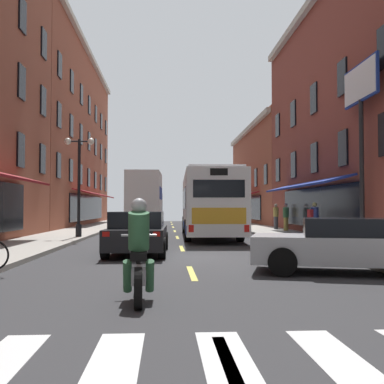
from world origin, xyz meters
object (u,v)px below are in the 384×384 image
at_px(sedan_far, 138,232).
at_px(pedestrian_near, 314,219).
at_px(sedan_near, 351,245).
at_px(sedan_mid, 151,216).
at_px(box_truck, 145,200).
at_px(billboard_sign, 361,105).
at_px(street_lamp_twin, 79,182).
at_px(transit_bus, 209,204).
at_px(pedestrian_far, 276,216).
at_px(motorcycle_rider, 139,256).
at_px(pedestrian_rear, 286,217).

height_order(sedan_far, pedestrian_near, pedestrian_near).
distance_m(sedan_near, pedestrian_near, 10.88).
bearing_deg(sedan_mid, box_truck, -90.69).
distance_m(billboard_sign, street_lamp_twin, 13.05).
xyz_separation_m(transit_bus, pedestrian_far, (5.04, 6.08, -0.74)).
height_order(box_truck, pedestrian_near, box_truck).
distance_m(sedan_far, pedestrian_far, 17.02).
xyz_separation_m(transit_bus, street_lamp_twin, (-6.40, -1.69, 1.05)).
height_order(billboard_sign, sedan_near, billboard_sign).
height_order(box_truck, pedestrian_far, box_truck).
xyz_separation_m(billboard_sign, pedestrian_far, (-0.37, 12.56, -4.57)).
xyz_separation_m(motorcycle_rider, street_lamp_twin, (-3.71, 14.72, 2.07)).
xyz_separation_m(billboard_sign, pedestrian_near, (-0.77, 3.44, -4.55)).
bearing_deg(box_truck, sedan_near, -76.83).
bearing_deg(sedan_near, motorcycle_rider, -149.15).
distance_m(sedan_mid, pedestrian_far, 17.01).
distance_m(sedan_mid, pedestrian_near, 25.13).
relative_size(sedan_mid, sedan_far, 1.04).
distance_m(box_truck, pedestrian_near, 16.63).
bearing_deg(pedestrian_near, street_lamp_twin, -113.37).
xyz_separation_m(sedan_far, motorcycle_rider, (0.46, -7.57, 0.01)).
bearing_deg(pedestrian_rear, billboard_sign, -146.41).
bearing_deg(pedestrian_rear, box_truck, 80.05).
relative_size(sedan_far, pedestrian_far, 2.75).
distance_m(pedestrian_near, street_lamp_twin, 11.26).
height_order(transit_bus, pedestrian_far, transit_bus).
bearing_deg(billboard_sign, box_truck, 117.41).
bearing_deg(billboard_sign, sedan_mid, 108.50).
xyz_separation_m(sedan_mid, street_lamp_twin, (-2.72, -22.36, 2.04)).
xyz_separation_m(sedan_near, street_lamp_twin, (-8.43, 11.91, 2.12)).
xyz_separation_m(sedan_far, pedestrian_far, (8.19, 14.92, 0.29)).
height_order(transit_bus, sedan_mid, transit_bus).
height_order(billboard_sign, street_lamp_twin, billboard_sign).
xyz_separation_m(box_truck, pedestrian_near, (8.43, -14.29, -1.14)).
bearing_deg(pedestrian_far, transit_bus, -8.51).
height_order(transit_bus, street_lamp_twin, street_lamp_twin).
distance_m(box_truck, sedan_mid, 9.53).
distance_m(transit_bus, sedan_far, 9.44).
relative_size(transit_bus, sedan_far, 2.62).
height_order(pedestrian_near, pedestrian_rear, pedestrian_rear).
relative_size(motorcycle_rider, pedestrian_near, 1.27).
bearing_deg(transit_bus, box_truck, 108.63).
height_order(sedan_near, pedestrian_rear, pedestrian_rear).
height_order(sedan_near, sedan_far, sedan_far).
distance_m(pedestrian_near, pedestrian_rear, 6.54).
relative_size(sedan_near, pedestrian_far, 2.85).
height_order(sedan_near, street_lamp_twin, street_lamp_twin).
bearing_deg(transit_bus, pedestrian_rear, 34.78).
bearing_deg(pedestrian_near, pedestrian_rear, 160.17).
height_order(sedan_mid, pedestrian_near, pedestrian_near).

